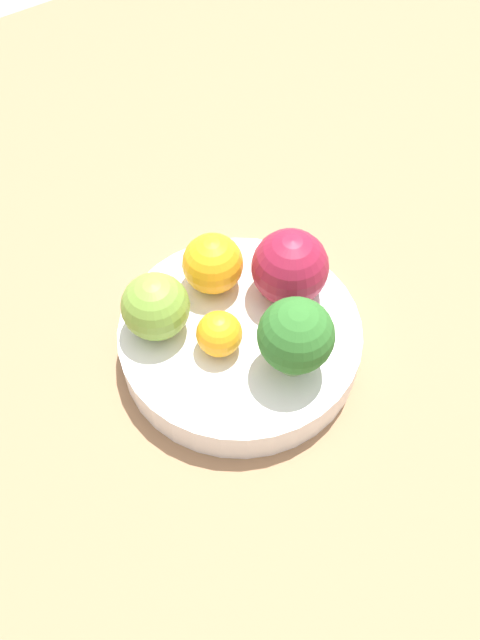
% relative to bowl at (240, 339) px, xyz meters
% --- Properties ---
extents(ground_plane, '(6.00, 6.00, 0.00)m').
position_rel_bowl_xyz_m(ground_plane, '(0.00, 0.00, -0.04)').
color(ground_plane, gray).
extents(table_surface, '(1.20, 1.20, 0.02)m').
position_rel_bowl_xyz_m(table_surface, '(0.00, 0.00, -0.03)').
color(table_surface, '#936D4C').
rests_on(table_surface, ground_plane).
extents(bowl, '(0.19, 0.19, 0.03)m').
position_rel_bowl_xyz_m(bowl, '(0.00, 0.00, 0.00)').
color(bowl, white).
rests_on(bowl, table_surface).
extents(broccoli, '(0.05, 0.05, 0.07)m').
position_rel_bowl_xyz_m(broccoli, '(0.05, 0.01, 0.05)').
color(broccoli, '#99C17A').
rests_on(broccoli, bowl).
extents(apple_red, '(0.05, 0.05, 0.05)m').
position_rel_bowl_xyz_m(apple_red, '(-0.04, -0.05, 0.04)').
color(apple_red, olive).
rests_on(apple_red, bowl).
extents(apple_green, '(0.06, 0.06, 0.06)m').
position_rel_bowl_xyz_m(apple_green, '(-0.01, 0.05, 0.05)').
color(apple_green, maroon).
rests_on(apple_green, bowl).
extents(orange_front, '(0.03, 0.03, 0.03)m').
position_rel_bowl_xyz_m(orange_front, '(0.01, -0.02, 0.03)').
color(orange_front, orange).
rests_on(orange_front, bowl).
extents(orange_back, '(0.05, 0.05, 0.05)m').
position_rel_bowl_xyz_m(orange_back, '(-0.05, 0.01, 0.04)').
color(orange_back, orange).
rests_on(orange_back, bowl).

